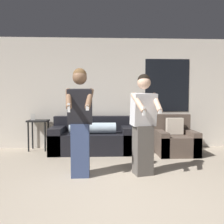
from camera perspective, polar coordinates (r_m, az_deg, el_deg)
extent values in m
plane|color=tan|center=(2.47, 5.98, -25.99)|extent=(14.00, 14.00, 0.00)
cube|color=silver|center=(5.46, 1.05, 4.87)|extent=(6.67, 0.06, 2.70)
cube|color=black|center=(5.65, 14.19, 6.74)|extent=(1.10, 0.01, 1.30)
cube|color=black|center=(5.04, -4.98, -7.91)|extent=(1.87, 0.86, 0.45)
cube|color=black|center=(5.29, -4.84, -2.98)|extent=(1.87, 0.22, 0.35)
cube|color=black|center=(5.13, -13.96, -7.01)|extent=(0.28, 0.86, 0.59)
cube|color=black|center=(5.05, 4.13, -7.07)|extent=(0.28, 0.86, 0.59)
cylinder|color=silver|center=(4.88, -5.06, -4.20)|extent=(1.03, 0.24, 0.24)
cube|color=brown|center=(5.06, 16.16, -8.15)|extent=(0.84, 0.82, 0.42)
cube|color=brown|center=(5.29, 15.17, -2.94)|extent=(0.84, 0.20, 0.44)
cube|color=brown|center=(4.96, 12.51, -7.74)|extent=(0.18, 0.82, 0.52)
cube|color=brown|center=(5.16, 19.68, -7.41)|extent=(0.18, 0.82, 0.52)
cube|color=beige|center=(5.06, 16.01, -3.55)|extent=(0.36, 0.14, 0.36)
cube|color=black|center=(5.44, -18.69, -2.18)|extent=(0.46, 0.38, 0.04)
cylinder|color=black|center=(5.41, -21.02, -6.09)|extent=(0.04, 0.04, 0.68)
cylinder|color=black|center=(5.30, -17.08, -6.20)|extent=(0.04, 0.04, 0.68)
cylinder|color=black|center=(5.69, -20.05, -5.61)|extent=(0.04, 0.04, 0.68)
cylinder|color=black|center=(5.58, -16.30, -5.71)|extent=(0.04, 0.04, 0.68)
cube|color=beige|center=(5.45, -19.93, -1.30)|extent=(0.10, 0.02, 0.17)
cube|color=#384770|center=(3.50, -8.24, -9.75)|extent=(0.28, 0.25, 0.83)
cube|color=black|center=(3.40, -8.36, 1.47)|extent=(0.37, 0.28, 0.55)
sphere|color=brown|center=(3.40, -8.44, 8.93)|extent=(0.22, 0.22, 0.22)
sphere|color=brown|center=(3.42, -8.42, 9.55)|extent=(0.21, 0.21, 0.21)
cylinder|color=brown|center=(3.26, -11.28, 3.45)|extent=(0.14, 0.36, 0.32)
cube|color=white|center=(3.11, -11.21, 1.12)|extent=(0.04, 0.04, 0.13)
cylinder|color=brown|center=(3.23, -5.92, 3.50)|extent=(0.13, 0.36, 0.32)
cube|color=white|center=(3.09, -6.45, 1.15)|extent=(0.04, 0.04, 0.08)
cube|color=#56514C|center=(3.59, 8.04, -9.74)|extent=(0.33, 0.30, 0.79)
cube|color=silver|center=(3.48, 8.22, 0.67)|extent=(0.42, 0.35, 0.53)
sphere|color=#DBAD8E|center=(3.48, 8.33, 7.60)|extent=(0.21, 0.21, 0.21)
sphere|color=black|center=(3.50, 8.31, 8.18)|extent=(0.20, 0.20, 0.20)
cylinder|color=#DBAD8E|center=(3.28, 6.88, 2.49)|extent=(0.21, 0.36, 0.30)
cube|color=white|center=(3.16, 8.31, 0.25)|extent=(0.04, 0.04, 0.13)
cylinder|color=#DBAD8E|center=(3.41, 11.60, 2.47)|extent=(0.11, 0.36, 0.30)
cube|color=white|center=(3.27, 12.43, 0.31)|extent=(0.05, 0.05, 0.08)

